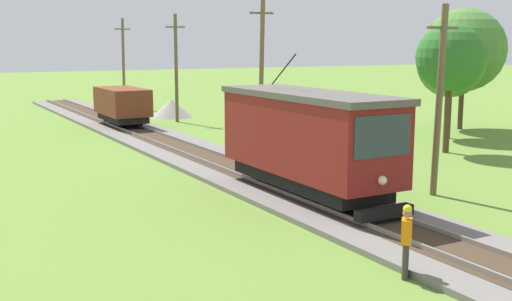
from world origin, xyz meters
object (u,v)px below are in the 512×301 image
Objects in this scene: utility_pole_distant at (123,62)px; tree_right_near at (450,58)px; tree_left_far at (451,64)px; utility_pole_near_tram at (439,99)px; gravel_pile at (172,108)px; red_tram at (307,138)px; tree_left_near at (464,50)px; track_worker at (406,238)px; freight_car at (122,105)px; utility_pole_far at (176,67)px; utility_pole_mid at (261,70)px.

tree_right_near is (7.19, -30.86, 0.85)m from utility_pole_distant.
utility_pole_near_tram is at bearing -137.31° from tree_left_far.
gravel_pile is at bearing 106.73° from tree_right_near.
utility_pole_distant is 1.22× the size of tree_left_far.
tree_left_near is at bearing 29.66° from red_tram.
tree_left_near is at bearing 39.25° from tree_right_near.
track_worker is 0.28× the size of tree_left_far.
freight_car is at bearing 124.19° from tree_right_near.
freight_car is at bearing -161.47° from utility_pole_far.
utility_pole_mid reaches higher than gravel_pile.
utility_pole_distant reaches higher than gravel_pile.
track_worker is 0.27× the size of tree_right_near.
tree_left_near is (14.67, 12.65, 1.57)m from utility_pole_near_tram.
freight_car is 0.67× the size of tree_left_near.
utility_pole_distant is (-0.00, 24.50, -0.18)m from utility_pole_mid.
tree_left_near is (13.93, -15.35, 4.38)m from gravel_pile.
tree_left_far is (10.95, -27.29, 0.40)m from utility_pole_distant.
track_worker is at bearing -106.41° from red_tram.
track_worker is (-6.62, -5.76, -2.52)m from utility_pole_near_tram.
tree_left_near is (21.29, 18.40, 4.09)m from track_worker.
utility_pole_mid reaches higher than utility_pole_near_tram.
freight_car is 1.64× the size of gravel_pile.
utility_pole_near_tram reaches higher than freight_car.
utility_pole_distant is at bearing 103.11° from tree_right_near.
utility_pole_near_tram is 0.85× the size of utility_pole_mid.
track_worker is at bearing -138.99° from utility_pole_near_tram.
utility_pole_far is 1.20× the size of tree_left_far.
gravel_pile is (0.73, 28.00, -2.81)m from utility_pole_near_tram.
utility_pole_near_tram is 19.43m from tree_left_near.
utility_pole_distant is 4.29× the size of track_worker.
utility_pole_far is at bearing 126.16° from tree_left_far.
utility_pole_distant is 28.79m from tree_left_near.
utility_pole_far is at bearing -90.00° from utility_pole_distant.
track_worker is at bearing -102.30° from gravel_pile.
freight_car is at bearing -107.71° from utility_pole_distant.
gravel_pile is (0.73, 2.92, -3.17)m from utility_pole_far.
tree_left_far is at bearing -145.59° from tree_left_near.
red_tram is 1.36× the size of tree_left_far.
utility_pole_far reaches higher than tree_right_near.
gravel_pile is at bearing 119.70° from tree_left_far.
red_tram is 17.58m from tree_left_far.
tree_left_far is (10.21, -17.90, 3.64)m from gravel_pile.
utility_pole_mid is at bearing 90.00° from utility_pole_near_tram.
utility_pole_near_tram is 37.39m from utility_pole_distant.
freight_car reaches higher than gravel_pile.
freight_car is 29.45m from track_worker.
tree_left_near is at bearing 84.09° from track_worker.
utility_pole_far is at bearing 90.00° from utility_pole_mid.
track_worker is at bearing -109.55° from utility_pole_mid.
utility_pole_distant is (4.40, 13.79, 2.37)m from freight_car.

